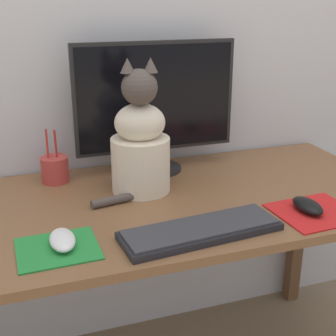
{
  "coord_description": "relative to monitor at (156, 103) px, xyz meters",
  "views": [
    {
      "loc": [
        -0.39,
        -1.18,
        1.26
      ],
      "look_at": [
        -0.01,
        -0.07,
        0.83
      ],
      "focal_mm": 50.0,
      "sensor_mm": 36.0,
      "label": 1
    }
  ],
  "objects": [
    {
      "name": "desk",
      "position": [
        -0.05,
        -0.24,
        -0.32
      ],
      "size": [
        1.45,
        0.67,
        0.7
      ],
      "color": "brown",
      "rests_on": "ground_plane"
    },
    {
      "name": "mousepad_right",
      "position": [
        0.31,
        -0.46,
        -0.23
      ],
      "size": [
        0.23,
        0.2,
        0.0
      ],
      "rotation": [
        0.0,
        0.0,
        0.06
      ],
      "color": "red",
      "rests_on": "desk"
    },
    {
      "name": "pen_cup",
      "position": [
        -0.34,
        0.0,
        -0.19
      ],
      "size": [
        0.09,
        0.09,
        0.17
      ],
      "color": "#B23833",
      "rests_on": "desk"
    },
    {
      "name": "computer_mouse_left",
      "position": [
        -0.36,
        -0.42,
        -0.21
      ],
      "size": [
        0.06,
        0.11,
        0.03
      ],
      "color": "white",
      "rests_on": "mousepad_left"
    },
    {
      "name": "monitor",
      "position": [
        0.0,
        0.0,
        0.0
      ],
      "size": [
        0.53,
        0.17,
        0.43
      ],
      "color": "black",
      "rests_on": "desk"
    },
    {
      "name": "computer_mouse_right",
      "position": [
        0.29,
        -0.45,
        -0.21
      ],
      "size": [
        0.06,
        0.11,
        0.03
      ],
      "color": "black",
      "rests_on": "mousepad_right"
    },
    {
      "name": "cat",
      "position": [
        -0.1,
        -0.16,
        -0.08
      ],
      "size": [
        0.27,
        0.2,
        0.4
      ],
      "rotation": [
        0.0,
        0.0,
        -0.17
      ],
      "color": "beige",
      "rests_on": "desk"
    },
    {
      "name": "mousepad_left",
      "position": [
        -0.38,
        -0.43,
        -0.23
      ],
      "size": [
        0.19,
        0.17,
        0.0
      ],
      "rotation": [
        0.0,
        0.0,
        0.03
      ],
      "color": "#238438",
      "rests_on": "desk"
    },
    {
      "name": "keyboard",
      "position": [
        -0.03,
        -0.47,
        -0.22
      ],
      "size": [
        0.42,
        0.17,
        0.02
      ],
      "rotation": [
        0.0,
        0.0,
        0.09
      ],
      "color": "black",
      "rests_on": "desk"
    }
  ]
}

